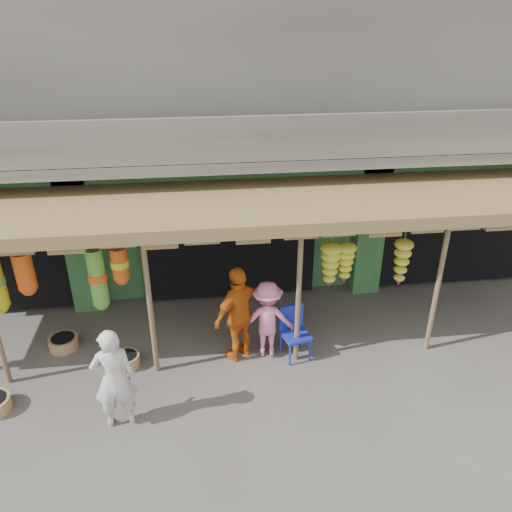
{
  "coord_description": "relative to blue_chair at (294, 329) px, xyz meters",
  "views": [
    {
      "loc": [
        -0.63,
        -7.33,
        5.83
      ],
      "look_at": [
        0.42,
        1.0,
        1.54
      ],
      "focal_mm": 35.0,
      "sensor_mm": 36.0,
      "label": 1
    }
  ],
  "objects": [
    {
      "name": "ground",
      "position": [
        -0.98,
        0.03,
        -0.55
      ],
      "size": [
        80.0,
        80.0,
        0.0
      ],
      "primitive_type": "plane",
      "color": "#514C47",
      "rests_on": "ground"
    },
    {
      "name": "building",
      "position": [
        -0.98,
        4.9,
        2.82
      ],
      "size": [
        16.4,
        6.8,
        7.0
      ],
      "color": "gray",
      "rests_on": "ground"
    },
    {
      "name": "awning",
      "position": [
        -1.14,
        0.83,
        2.03
      ],
      "size": [
        14.0,
        2.7,
        2.79
      ],
      "color": "brown",
      "rests_on": "ground"
    },
    {
      "name": "blue_chair",
      "position": [
        0.0,
        0.0,
        0.0
      ],
      "size": [
        0.57,
        0.58,
        0.98
      ],
      "rotation": [
        0.0,
        0.0,
        0.25
      ],
      "color": "#1928A3",
      "rests_on": "ground"
    },
    {
      "name": "basket_left",
      "position": [
        -4.25,
        0.7,
        -0.43
      ],
      "size": [
        0.63,
        0.63,
        0.22
      ],
      "primitive_type": "cylinder",
      "rotation": [
        0.0,
        0.0,
        0.2
      ],
      "color": "#9B6F46",
      "rests_on": "ground"
    },
    {
      "name": "basket_right",
      "position": [
        -3.03,
        0.03,
        -0.44
      ],
      "size": [
        0.64,
        0.64,
        0.22
      ],
      "primitive_type": "cylinder",
      "rotation": [
        0.0,
        0.0,
        -0.41
      ],
      "color": "#AA834F",
      "rests_on": "ground"
    },
    {
      "name": "person_front",
      "position": [
        -2.98,
        -1.34,
        0.32
      ],
      "size": [
        0.69,
        0.51,
        1.73
      ],
      "primitive_type": "imported",
      "rotation": [
        0.0,
        0.0,
        3.31
      ],
      "color": "silver",
      "rests_on": "ground"
    },
    {
      "name": "person_vendor",
      "position": [
        -0.98,
        0.05,
        0.38
      ],
      "size": [
        1.14,
        0.99,
        1.84
      ],
      "primitive_type": "imported",
      "rotation": [
        0.0,
        0.0,
        3.76
      ],
      "color": "#C15512",
      "rests_on": "ground"
    },
    {
      "name": "person_shopper",
      "position": [
        -0.48,
        0.08,
        0.2
      ],
      "size": [
        1.01,
        0.63,
        1.49
      ],
      "primitive_type": "imported",
      "rotation": [
        0.0,
        0.0,
        3.06
      ],
      "color": "pink",
      "rests_on": "ground"
    }
  ]
}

